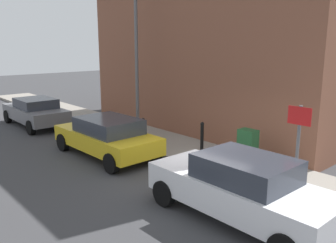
{
  "coord_description": "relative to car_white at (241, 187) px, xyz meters",
  "views": [
    {
      "loc": [
        -6.72,
        -6.58,
        3.87
      ],
      "look_at": [
        1.32,
        2.49,
        1.2
      ],
      "focal_mm": 37.69,
      "sensor_mm": 36.0,
      "label": 1
    }
  ],
  "objects": [
    {
      "name": "lamppost",
      "position": [
        2.78,
        7.53,
        2.53
      ],
      "size": [
        0.2,
        0.44,
        5.72
      ],
      "color": "#59595B",
      "rests_on": "sidewalk"
    },
    {
      "name": "street_sign",
      "position": [
        1.77,
        -0.33,
        0.89
      ],
      "size": [
        0.08,
        0.6,
        2.3
      ],
      "color": "#59595B",
      "rests_on": "sidewalk"
    },
    {
      "name": "utility_cabinet",
      "position": [
        2.77,
        1.83,
        -0.09
      ],
      "size": [
        0.46,
        0.61,
        1.15
      ],
      "color": "#1E4C28",
      "rests_on": "sidewalk"
    },
    {
      "name": "car_grey",
      "position": [
        0.2,
        12.24,
        -0.06
      ],
      "size": [
        1.89,
        4.28,
        1.35
      ],
      "rotation": [
        0.0,
        0.0,
        1.56
      ],
      "color": "slate",
      "rests_on": "ground"
    },
    {
      "name": "sidewalk",
      "position": [
        2.68,
        8.18,
        -0.7
      ],
      "size": [
        2.38,
        30.0,
        0.15
      ],
      "primitive_type": "cube",
      "color": "gray",
      "rests_on": "ground"
    },
    {
      "name": "bollard_far_kerb",
      "position": [
        1.75,
        5.8,
        -0.07
      ],
      "size": [
        0.14,
        0.14,
        1.04
      ],
      "color": "black",
      "rests_on": "sidewalk"
    },
    {
      "name": "bollard_near_cabinet",
      "position": [
        2.87,
        3.85,
        -0.07
      ],
      "size": [
        0.14,
        0.14,
        1.04
      ],
      "color": "black",
      "rests_on": "sidewalk"
    },
    {
      "name": "ground",
      "position": [
        0.67,
        2.18,
        -0.77
      ],
      "size": [
        80.0,
        80.0,
        0.0
      ],
      "primitive_type": "plane",
      "color": "#38383A"
    },
    {
      "name": "corner_building",
      "position": [
        7.82,
        6.27,
        3.82
      ],
      "size": [
        7.99,
        12.16,
        9.19
      ],
      "color": "brown",
      "rests_on": "ground"
    },
    {
      "name": "car_yellow",
      "position": [
        0.26,
        5.95,
        -0.04
      ],
      "size": [
        2.0,
        4.32,
        1.38
      ],
      "rotation": [
        0.0,
        0.0,
        1.59
      ],
      "color": "gold",
      "rests_on": "ground"
    },
    {
      "name": "car_white",
      "position": [
        0.0,
        0.0,
        0.0
      ],
      "size": [
        1.83,
        4.36,
        1.5
      ],
      "rotation": [
        0.0,
        0.0,
        1.57
      ],
      "color": "silver",
      "rests_on": "ground"
    }
  ]
}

